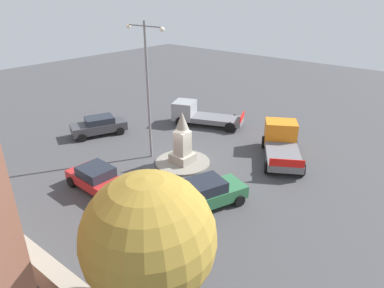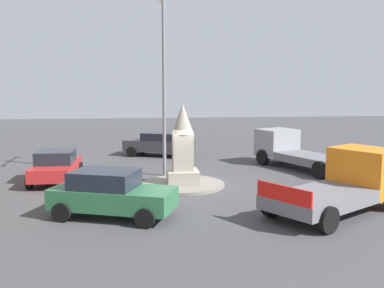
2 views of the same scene
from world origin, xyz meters
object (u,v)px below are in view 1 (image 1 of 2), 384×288
monument (182,140)px  car_green_far_side (207,193)px  streetlamp (147,81)px  tree_near_wall (149,238)px  truck_grey_near_island (199,114)px  car_dark_grey_waiting (99,125)px  truck_orange_passing (281,142)px  car_red_approaching (97,178)px

monument → car_green_far_side: (-4.30, 2.85, -0.87)m
streetlamp → tree_near_wall: 13.63m
truck_grey_near_island → tree_near_wall: bearing=125.1°
car_green_far_side → car_dark_grey_waiting: size_ratio=0.96×
monument → truck_orange_passing: monument is taller
truck_orange_passing → streetlamp: bearing=41.9°
monument → tree_near_wall: (-7.60, 9.90, 2.38)m
tree_near_wall → truck_orange_passing: bearing=-78.2°
truck_orange_passing → truck_grey_near_island: bearing=-6.5°
car_red_approaching → car_green_far_side: bearing=-154.5°
monument → streetlamp: size_ratio=0.39×
truck_orange_passing → truck_grey_near_island: 8.26m
streetlamp → car_dark_grey_waiting: 7.62m
car_red_approaching → tree_near_wall: 10.65m
car_green_far_side → car_red_approaching: 6.52m
car_red_approaching → truck_grey_near_island: (2.22, -11.98, 0.17)m
truck_orange_passing → truck_grey_near_island: size_ratio=0.93×
car_red_approaching → tree_near_wall: tree_near_wall is taller
car_dark_grey_waiting → car_red_approaching: bearing=143.5°
car_green_far_side → truck_orange_passing: size_ratio=0.76×
car_red_approaching → car_dark_grey_waiting: car_dark_grey_waiting is taller
monument → streetlamp: bearing=15.6°
monument → truck_grey_near_island: size_ratio=0.56×
truck_orange_passing → monument: bearing=50.8°
car_green_far_side → car_dark_grey_waiting: car_green_far_side is taller
streetlamp → car_dark_grey_waiting: size_ratio=1.97×
streetlamp → truck_orange_passing: streetlamp is taller
tree_near_wall → car_dark_grey_waiting: bearing=-30.2°
monument → car_green_far_side: bearing=146.5°
tree_near_wall → car_red_approaching: bearing=-24.8°
car_red_approaching → tree_near_wall: size_ratio=0.66×
car_red_approaching → tree_near_wall: bearing=155.2°
monument → car_dark_grey_waiting: monument is taller
monument → truck_orange_passing: bearing=-129.2°
monument → tree_near_wall: 12.70m
streetlamp → monument: bearing=-164.4°
truck_grey_near_island → streetlamp: bearing=101.9°
monument → truck_orange_passing: (-4.40, -5.40, -0.70)m
car_red_approaching → car_dark_grey_waiting: size_ratio=0.87×
monument → truck_orange_passing: 7.00m
monument → truck_grey_near_island: (3.81, -6.32, -0.77)m
truck_orange_passing → truck_grey_near_island: (8.20, -0.93, -0.07)m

